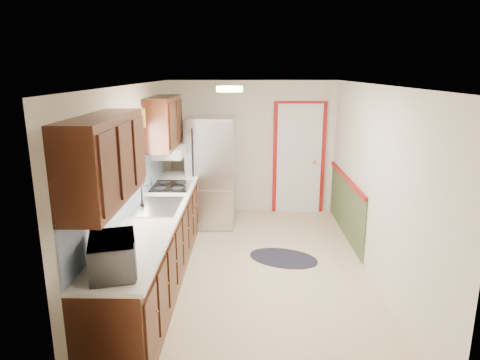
{
  "coord_description": "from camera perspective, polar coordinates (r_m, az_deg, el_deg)",
  "views": [
    {
      "loc": [
        -0.1,
        -5.18,
        2.57
      ],
      "look_at": [
        -0.19,
        0.33,
        1.15
      ],
      "focal_mm": 32.0,
      "sensor_mm": 36.0,
      "label": 1
    }
  ],
  "objects": [
    {
      "name": "kitchen_run",
      "position": [
        5.32,
        -11.51,
        -5.18
      ],
      "size": [
        0.63,
        4.0,
        2.2
      ],
      "color": "#34160B",
      "rests_on": "ground"
    },
    {
      "name": "room_shell",
      "position": [
        5.36,
        1.97,
        -0.37
      ],
      "size": [
        3.2,
        5.2,
        2.52
      ],
      "color": "beige",
      "rests_on": "ground"
    },
    {
      "name": "microwave",
      "position": [
        3.7,
        -16.63,
        -9.17
      ],
      "size": [
        0.44,
        0.6,
        0.37
      ],
      "primitive_type": "imported",
      "rotation": [
        0.0,
        0.0,
        1.87
      ],
      "color": "white",
      "rests_on": "kitchen_run"
    },
    {
      "name": "rug",
      "position": [
        6.14,
        5.79,
        -10.31
      ],
      "size": [
        1.14,
        0.94,
        0.01
      ],
      "primitive_type": "ellipsoid",
      "rotation": [
        0.0,
        0.0,
        -0.37
      ],
      "color": "black",
      "rests_on": "ground"
    },
    {
      "name": "refrigerator",
      "position": [
        7.15,
        -3.84,
        1.06
      ],
      "size": [
        0.79,
        0.78,
        1.84
      ],
      "rotation": [
        0.0,
        0.0,
        -0.03
      ],
      "color": "#B7B7BC",
      "rests_on": "ground"
    },
    {
      "name": "back_wall_trim",
      "position": [
        7.66,
        9.11,
        1.58
      ],
      "size": [
        1.12,
        2.3,
        2.08
      ],
      "color": "maroon",
      "rests_on": "ground"
    },
    {
      "name": "cooktop",
      "position": [
        6.24,
        -9.17,
        -0.78
      ],
      "size": [
        0.53,
        0.63,
        0.02
      ],
      "primitive_type": "cube",
      "color": "black",
      "rests_on": "kitchen_run"
    },
    {
      "name": "ceiling_fixture",
      "position": [
        4.99,
        -1.4,
        12.04
      ],
      "size": [
        0.3,
        0.3,
        0.06
      ],
      "primitive_type": "cylinder",
      "color": "#FFD88C",
      "rests_on": "room_shell"
    }
  ]
}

